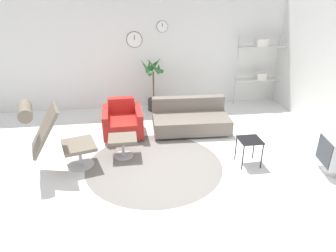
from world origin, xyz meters
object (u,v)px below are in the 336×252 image
Objects in this scene: lounge_chair at (51,131)px; side_table at (250,143)px; shelf_unit at (260,61)px; ottoman at (123,142)px; armchair_red at (123,122)px; potted_plant at (153,86)px; couch_low at (190,120)px.

lounge_chair is 2.60× the size of side_table.
shelf_unit reaches higher than side_table.
lounge_chair is 1.23m from ottoman.
armchair_red is (0.01, 0.96, -0.03)m from ottoman.
ottoman is at bearing 165.00° from side_table.
side_table is at bearing -64.11° from potted_plant.
ottoman is at bearing 36.05° from couch_low.
lounge_chair is at bearing 29.04° from couch_low.
potted_plant reaches higher than lounge_chair.
potted_plant reaches higher than ottoman.
ottoman is 0.28× the size of shelf_unit.
couch_low is 1.48m from potted_plant.
armchair_red is at bearing -121.74° from potted_plant.
potted_plant is at bearing 127.39° from lounge_chair.
potted_plant is (-0.66, 1.26, 0.41)m from couch_low.
couch_low is (1.45, 0.96, -0.06)m from ottoman.
armchair_red is 2.63m from side_table.
couch_low is at bearing 114.38° from side_table.
armchair_red reaches higher than couch_low.
side_table is (3.25, -0.26, -0.32)m from lounge_chair.
potted_plant is at bearing 70.50° from ottoman.
ottoman is 0.56× the size of armchair_red.
armchair_red is at bearing 2.58° from couch_low.
potted_plant is (0.79, 2.22, 0.35)m from ottoman.
lounge_chair is at bearing -164.10° from ottoman.
side_table reaches higher than ottoman.
couch_low is 3.46× the size of side_table.
lounge_chair is 0.75× the size of couch_low.
potted_plant is at bearing -59.83° from couch_low.
potted_plant is (1.89, 2.54, -0.09)m from lounge_chair.
shelf_unit reaches higher than ottoman.
ottoman is 0.31× the size of couch_low.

